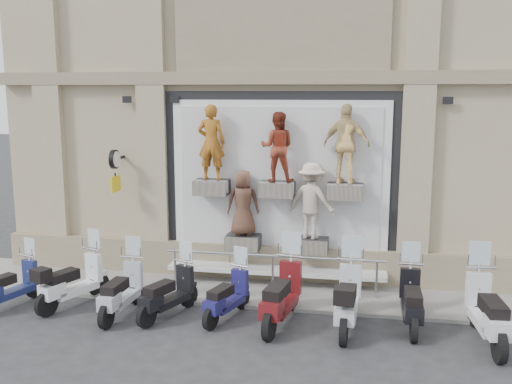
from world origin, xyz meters
TOP-DOWN VIEW (x-y plane):
  - ground at (0.00, 0.00)m, footprint 90.00×90.00m
  - sidewalk at (0.00, 2.10)m, footprint 16.00×2.20m
  - building at (0.00, 7.00)m, footprint 14.00×8.60m
  - shop_vitrine at (0.12, 2.74)m, footprint 5.60×1.00m
  - guard_rail at (0.00, 2.00)m, footprint 5.06×0.10m
  - clock_sign_bracket at (-3.90, 2.47)m, footprint 0.10×0.80m
  - scooter_a at (-5.37, 0.23)m, footprint 0.99×1.78m
  - scooter_b at (-4.09, 0.53)m, footprint 1.23×2.00m
  - scooter_c at (-2.85, 0.22)m, footprint 0.63×1.89m
  - scooter_d at (-1.89, 0.32)m, footprint 1.15×1.86m
  - scooter_e at (-0.69, 0.44)m, footprint 0.99×1.76m
  - scooter_f at (0.43, 0.35)m, footprint 0.94×2.19m
  - scooter_g at (1.71, 0.38)m, footprint 0.72×2.12m
  - scooter_h at (2.94, 0.69)m, footprint 0.57×1.92m
  - scooter_i at (4.23, 0.20)m, footprint 0.79×2.18m

SIDE VIEW (x-z plane):
  - ground at x=0.00m, z-range 0.00..0.00m
  - sidewalk at x=0.00m, z-range 0.00..0.08m
  - guard_rail at x=0.00m, z-range 0.00..0.93m
  - scooter_e at x=-0.69m, z-range 0.00..1.37m
  - scooter_a at x=-5.37m, z-range 0.00..1.39m
  - scooter_d at x=-1.89m, z-range 0.00..1.46m
  - scooter_c at x=-2.85m, z-range 0.00..1.52m
  - scooter_h at x=2.94m, z-range 0.00..1.56m
  - scooter_b at x=-4.09m, z-range 0.00..1.57m
  - scooter_g at x=1.71m, z-range 0.00..1.70m
  - scooter_f at x=0.43m, z-range 0.00..1.72m
  - scooter_i at x=4.23m, z-range 0.00..1.74m
  - shop_vitrine at x=0.12m, z-range 0.26..4.56m
  - clock_sign_bracket at x=-3.90m, z-range 2.29..3.31m
  - building at x=0.00m, z-range 0.00..12.00m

